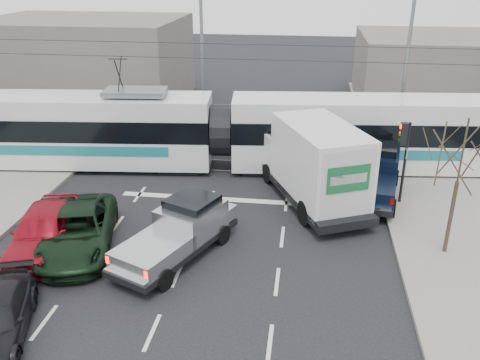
# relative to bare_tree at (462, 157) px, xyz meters

# --- Properties ---
(ground) EXTENTS (120.00, 120.00, 0.00)m
(ground) POSITION_rel_bare_tree_xyz_m (-7.60, -2.50, -3.79)
(ground) COLOR black
(ground) RESTS_ON ground
(rails) EXTENTS (60.00, 1.60, 0.03)m
(rails) POSITION_rel_bare_tree_xyz_m (-7.60, 7.50, -3.78)
(rails) COLOR #33302D
(rails) RESTS_ON ground
(building_left) EXTENTS (14.00, 10.00, 6.00)m
(building_left) POSITION_rel_bare_tree_xyz_m (-21.60, 19.50, -0.79)
(building_left) COLOR slate
(building_left) RESTS_ON ground
(building_right) EXTENTS (12.00, 10.00, 5.00)m
(building_right) POSITION_rel_bare_tree_xyz_m (4.40, 21.50, -1.29)
(building_right) COLOR slate
(building_right) RESTS_ON ground
(bare_tree) EXTENTS (2.40, 2.40, 5.00)m
(bare_tree) POSITION_rel_bare_tree_xyz_m (0.00, 0.00, 0.00)
(bare_tree) COLOR #47382B
(bare_tree) RESTS_ON ground
(traffic_signal) EXTENTS (0.44, 0.44, 3.60)m
(traffic_signal) POSITION_rel_bare_tree_xyz_m (-1.13, 4.00, -1.05)
(traffic_signal) COLOR black
(traffic_signal) RESTS_ON ground
(street_lamp_near) EXTENTS (2.38, 0.25, 9.00)m
(street_lamp_near) POSITION_rel_bare_tree_xyz_m (-0.29, 11.50, 1.32)
(street_lamp_near) COLOR slate
(street_lamp_near) RESTS_ON ground
(street_lamp_far) EXTENTS (2.38, 0.25, 9.00)m
(street_lamp_far) POSITION_rel_bare_tree_xyz_m (-11.79, 13.50, 1.32)
(street_lamp_far) COLOR slate
(street_lamp_far) RESTS_ON ground
(catenary) EXTENTS (60.00, 0.20, 7.00)m
(catenary) POSITION_rel_bare_tree_xyz_m (-7.60, 7.50, 0.09)
(catenary) COLOR black
(catenary) RESTS_ON ground
(tram) EXTENTS (27.11, 5.34, 5.51)m
(tram) POSITION_rel_bare_tree_xyz_m (-9.45, 7.22, -1.84)
(tram) COLOR silver
(tram) RESTS_ON ground
(silver_pickup) EXTENTS (3.86, 5.68, 1.96)m
(silver_pickup) POSITION_rel_bare_tree_xyz_m (-9.45, -1.18, -2.82)
(silver_pickup) COLOR black
(silver_pickup) RESTS_ON ground
(box_truck) EXTENTS (5.31, 7.71, 3.66)m
(box_truck) POSITION_rel_bare_tree_xyz_m (-4.84, 3.85, -1.98)
(box_truck) COLOR black
(box_truck) RESTS_ON ground
(navy_pickup) EXTENTS (2.78, 5.47, 2.20)m
(navy_pickup) POSITION_rel_bare_tree_xyz_m (-2.04, 4.83, -2.71)
(navy_pickup) COLOR black
(navy_pickup) RESTS_ON ground
(green_car) EXTENTS (3.88, 5.88, 1.50)m
(green_car) POSITION_rel_bare_tree_xyz_m (-13.31, -1.35, -3.04)
(green_car) COLOR black
(green_car) RESTS_ON ground
(red_car) EXTENTS (2.80, 5.11, 1.65)m
(red_car) POSITION_rel_bare_tree_xyz_m (-14.49, -1.58, -2.97)
(red_car) COLOR maroon
(red_car) RESTS_ON ground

